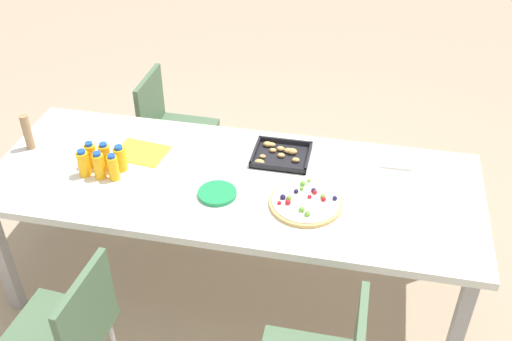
% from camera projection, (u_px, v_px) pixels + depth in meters
% --- Properties ---
extents(ground_plane, '(12.00, 12.00, 0.00)m').
position_uv_depth(ground_plane, '(236.00, 285.00, 3.35)').
color(ground_plane, tan).
extents(party_table, '(2.39, 0.91, 0.75)m').
position_uv_depth(party_table, '(233.00, 189.00, 2.94)').
color(party_table, silver).
rests_on(party_table, ground_plane).
extents(chair_near_left, '(0.43, 0.43, 0.83)m').
position_uv_depth(chair_near_left, '(67.00, 331.00, 2.48)').
color(chair_near_left, '#4C6B4C').
rests_on(chair_near_left, ground_plane).
extents(chair_far_left, '(0.41, 0.41, 0.83)m').
position_uv_depth(chair_far_left, '(170.00, 126.00, 3.77)').
color(chair_far_left, '#4C6B4C').
rests_on(chair_far_left, ground_plane).
extents(juice_bottle_0, '(0.06, 0.06, 0.14)m').
position_uv_depth(juice_bottle_0, '(84.00, 163.00, 2.90)').
color(juice_bottle_0, '#FAAD14').
rests_on(juice_bottle_0, party_table).
extents(juice_bottle_1, '(0.06, 0.06, 0.15)m').
position_uv_depth(juice_bottle_1, '(99.00, 166.00, 2.88)').
color(juice_bottle_1, '#F9AB14').
rests_on(juice_bottle_1, party_table).
extents(juice_bottle_2, '(0.05, 0.05, 0.14)m').
position_uv_depth(juice_bottle_2, '(113.00, 168.00, 2.87)').
color(juice_bottle_2, '#FAAE14').
rests_on(juice_bottle_2, party_table).
extents(juice_bottle_3, '(0.06, 0.06, 0.14)m').
position_uv_depth(juice_bottle_3, '(91.00, 155.00, 2.96)').
color(juice_bottle_3, '#FAAF14').
rests_on(juice_bottle_3, party_table).
extents(juice_bottle_4, '(0.06, 0.06, 0.14)m').
position_uv_depth(juice_bottle_4, '(105.00, 156.00, 2.94)').
color(juice_bottle_4, '#F9AB14').
rests_on(juice_bottle_4, party_table).
extents(juice_bottle_5, '(0.06, 0.06, 0.14)m').
position_uv_depth(juice_bottle_5, '(120.00, 159.00, 2.93)').
color(juice_bottle_5, '#FAAE14').
rests_on(juice_bottle_5, party_table).
extents(fruit_pizza, '(0.34, 0.34, 0.05)m').
position_uv_depth(fruit_pizza, '(305.00, 202.00, 2.74)').
color(fruit_pizza, tan).
rests_on(fruit_pizza, party_table).
extents(snack_tray, '(0.29, 0.25, 0.04)m').
position_uv_depth(snack_tray, '(281.00, 155.00, 3.05)').
color(snack_tray, black).
rests_on(snack_tray, party_table).
extents(plate_stack, '(0.18, 0.18, 0.02)m').
position_uv_depth(plate_stack, '(217.00, 193.00, 2.80)').
color(plate_stack, '#1E8C4C').
rests_on(plate_stack, party_table).
extents(napkin_stack, '(0.15, 0.15, 0.01)m').
position_uv_depth(napkin_stack, '(397.00, 160.00, 3.02)').
color(napkin_stack, white).
rests_on(napkin_stack, party_table).
extents(cardboard_tube, '(0.04, 0.04, 0.19)m').
position_uv_depth(cardboard_tube, '(27.00, 132.00, 3.07)').
color(cardboard_tube, '#9E7A56').
rests_on(cardboard_tube, party_table).
extents(paper_folder, '(0.28, 0.23, 0.01)m').
position_uv_depth(paper_folder, '(141.00, 152.00, 3.09)').
color(paper_folder, yellow).
rests_on(paper_folder, party_table).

